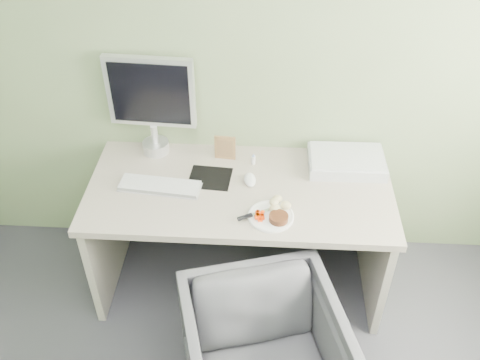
# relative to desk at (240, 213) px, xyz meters

# --- Properties ---
(wall_back) EXTENTS (3.50, 0.00, 3.50)m
(wall_back) POSITION_rel_desk_xyz_m (0.00, 0.38, 0.80)
(wall_back) COLOR gray
(wall_back) RESTS_ON floor
(desk) EXTENTS (1.60, 0.75, 0.73)m
(desk) POSITION_rel_desk_xyz_m (0.00, 0.00, 0.00)
(desk) COLOR #A6998B
(desk) RESTS_ON floor
(plate) EXTENTS (0.23, 0.23, 0.01)m
(plate) POSITION_rel_desk_xyz_m (0.17, -0.21, 0.19)
(plate) COLOR white
(plate) RESTS_ON desk
(steak) EXTENTS (0.10, 0.10, 0.03)m
(steak) POSITION_rel_desk_xyz_m (0.20, -0.24, 0.21)
(steak) COLOR black
(steak) RESTS_ON plate
(potato_pile) EXTENTS (0.12, 0.11, 0.06)m
(potato_pile) POSITION_rel_desk_xyz_m (0.19, -0.16, 0.22)
(potato_pile) COLOR tan
(potato_pile) RESTS_ON plate
(carrot_heap) EXTENTS (0.07, 0.07, 0.04)m
(carrot_heap) POSITION_rel_desk_xyz_m (0.11, -0.23, 0.21)
(carrot_heap) COLOR #FF3D05
(carrot_heap) RESTS_ON plate
(steak_knife) EXTENTS (0.18, 0.11, 0.01)m
(steak_knife) POSITION_rel_desk_xyz_m (0.07, -0.23, 0.21)
(steak_knife) COLOR silver
(steak_knife) RESTS_ON plate
(mousepad) EXTENTS (0.24, 0.21, 0.00)m
(mousepad) POSITION_rel_desk_xyz_m (-0.16, 0.07, 0.18)
(mousepad) COLOR black
(mousepad) RESTS_ON desk
(keyboard) EXTENTS (0.43, 0.17, 0.02)m
(keyboard) POSITION_rel_desk_xyz_m (-0.42, -0.02, 0.20)
(keyboard) COLOR white
(keyboard) RESTS_ON desk
(computer_mouse) EXTENTS (0.08, 0.12, 0.04)m
(computer_mouse) POSITION_rel_desk_xyz_m (0.05, 0.05, 0.20)
(computer_mouse) COLOR white
(computer_mouse) RESTS_ON desk
(photo_frame) EXTENTS (0.12, 0.02, 0.15)m
(photo_frame) POSITION_rel_desk_xyz_m (-0.10, 0.25, 0.26)
(photo_frame) COLOR olive
(photo_frame) RESTS_ON desk
(eyedrop_bottle) EXTENTS (0.02, 0.02, 0.07)m
(eyedrop_bottle) POSITION_rel_desk_xyz_m (0.06, 0.21, 0.21)
(eyedrop_bottle) COLOR white
(eyedrop_bottle) RESTS_ON desk
(scanner) EXTENTS (0.42, 0.28, 0.06)m
(scanner) POSITION_rel_desk_xyz_m (0.57, 0.22, 0.21)
(scanner) COLOR silver
(scanner) RESTS_ON desk
(monitor) EXTENTS (0.48, 0.15, 0.57)m
(monitor) POSITION_rel_desk_xyz_m (-0.49, 0.32, 0.50)
(monitor) COLOR silver
(monitor) RESTS_ON desk
(desk_chair) EXTENTS (0.86, 0.87, 0.65)m
(desk_chair) POSITION_rel_desk_xyz_m (0.16, -0.74, -0.22)
(desk_chair) COLOR #3B3B40
(desk_chair) RESTS_ON floor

